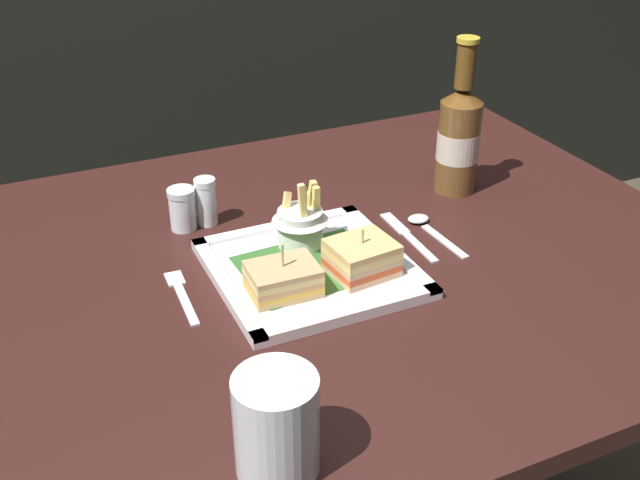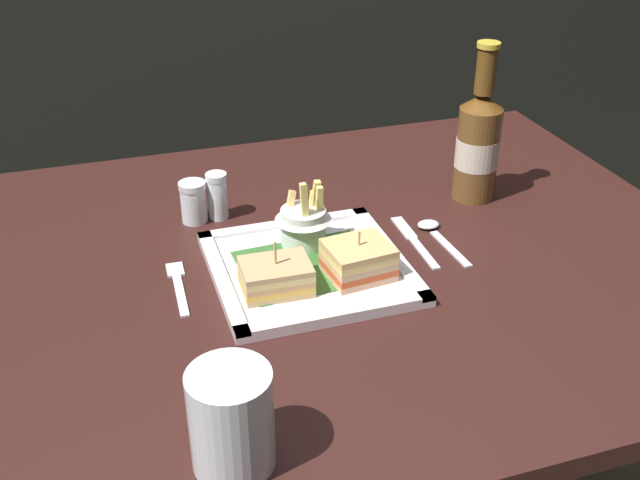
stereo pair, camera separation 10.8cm
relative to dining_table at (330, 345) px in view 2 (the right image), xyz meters
The scene contains 12 objects.
dining_table is the anchor object (origin of this frame).
square_plate 0.18m from the dining_table, 144.97° to the right, with size 0.27×0.27×0.02m.
sandwich_half_left 0.23m from the dining_table, 144.06° to the right, with size 0.09×0.07×0.07m.
sandwich_half_right 0.21m from the dining_table, 79.50° to the right, with size 0.09×0.08×0.07m.
fries_cup 0.22m from the dining_table, 137.45° to the left, with size 0.08×0.08×0.11m.
beer_bottle 0.41m from the dining_table, 21.13° to the left, with size 0.07×0.07×0.26m.
water_glass 0.47m from the dining_table, 122.32° to the right, with size 0.08×0.08×0.11m.
fork 0.28m from the dining_table, behind, with size 0.03×0.14×0.00m.
knife 0.21m from the dining_table, ahead, with size 0.02×0.16×0.00m.
spoon 0.24m from the dining_table, ahead, with size 0.03×0.14×0.01m.
salt_shaker 0.31m from the dining_table, 135.26° to the left, with size 0.04×0.04×0.07m.
pepper_shaker 0.29m from the dining_table, 128.07° to the left, with size 0.03×0.03×0.08m.
Camera 2 is at (-0.31, -0.91, 1.34)m, focal length 42.72 mm.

